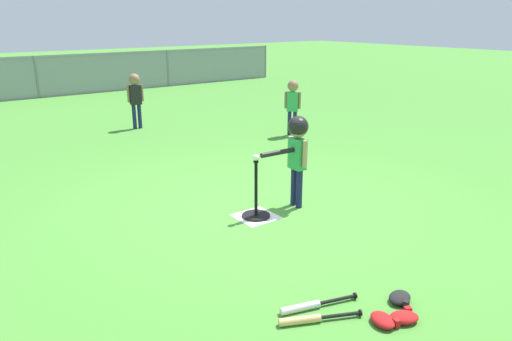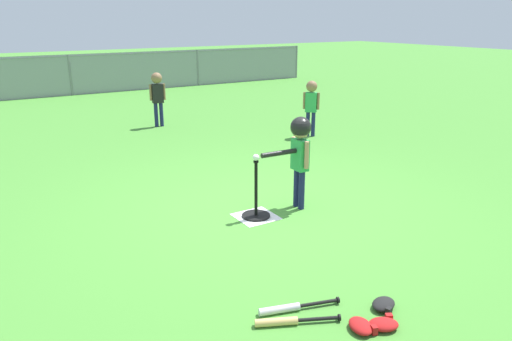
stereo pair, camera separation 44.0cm
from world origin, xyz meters
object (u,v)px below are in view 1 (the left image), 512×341
object	(u,v)px
baseball_on_tee	(256,157)
spare_bat_wood	(309,319)
fielder_near_left	(293,100)
glove_near_bats	(383,320)
batting_tee	(256,208)
glove_by_plate	(404,317)
batter_child	(297,143)
glove_tossed_aside	(400,298)
fielder_deep_right	(135,94)
spare_bat_silver	(308,306)

from	to	relation	value
baseball_on_tee	spare_bat_wood	world-z (taller)	baseball_on_tee
fielder_near_left	glove_near_bats	xyz separation A→B (m)	(-3.40, -4.94, -0.64)
batting_tee	glove_by_plate	size ratio (longest dim) A/B	2.47
spare_bat_wood	glove_by_plate	distance (m)	0.71
glove_by_plate	batter_child	bearing A→B (deg)	68.42
spare_bat_wood	glove_tossed_aside	xyz separation A→B (m)	(0.77, -0.23, 0.01)
glove_near_bats	batter_child	bearing A→B (deg)	64.34
glove_by_plate	glove_near_bats	world-z (taller)	same
fielder_deep_right	spare_bat_silver	size ratio (longest dim) A/B	1.71
spare_bat_wood	glove_by_plate	size ratio (longest dim) A/B	2.25
batting_tee	glove_by_plate	xyz separation A→B (m)	(-0.31, -2.24, -0.07)
baseball_on_tee	glove_near_bats	world-z (taller)	baseball_on_tee
fielder_deep_right	glove_by_plate	xyz separation A→B (m)	(-1.13, -7.34, -0.67)
fielder_near_left	batter_child	bearing A→B (deg)	-130.28
baseball_on_tee	spare_bat_silver	world-z (taller)	baseball_on_tee
spare_bat_wood	glove_by_plate	bearing A→B (deg)	-35.22
fielder_near_left	glove_by_plate	xyz separation A→B (m)	(-3.24, -5.01, -0.64)
baseball_on_tee	glove_near_bats	distance (m)	2.32
batter_child	spare_bat_wood	bearing A→B (deg)	-128.94
batter_child	spare_bat_silver	size ratio (longest dim) A/B	1.70
glove_tossed_aside	spare_bat_silver	bearing A→B (deg)	151.21
fielder_deep_right	glove_by_plate	world-z (taller)	fielder_deep_right
baseball_on_tee	spare_bat_silver	xyz separation A→B (m)	(-0.77, -1.70, -0.67)
glove_by_plate	glove_tossed_aside	xyz separation A→B (m)	(0.19, 0.18, 0.00)
spare_bat_wood	glove_tossed_aside	world-z (taller)	glove_tossed_aside
spare_bat_silver	glove_near_bats	xyz separation A→B (m)	(0.31, -0.47, 0.01)
batter_child	spare_bat_wood	distance (m)	2.44
batter_child	batting_tee	bearing A→B (deg)	177.54
spare_bat_wood	glove_tossed_aside	size ratio (longest dim) A/B	2.32
batter_child	glove_tossed_aside	world-z (taller)	batter_child
spare_bat_silver	fielder_deep_right	bearing A→B (deg)	76.76
batting_tee	glove_near_bats	world-z (taller)	batting_tee
fielder_deep_right	glove_near_bats	bearing A→B (deg)	-100.05
baseball_on_tee	spare_bat_silver	distance (m)	1.99
batter_child	glove_near_bats	size ratio (longest dim) A/B	4.23
spare_bat_silver	glove_near_bats	world-z (taller)	glove_near_bats
spare_bat_wood	batter_child	bearing A→B (deg)	51.06
spare_bat_silver	glove_tossed_aside	size ratio (longest dim) A/B	2.48
glove_tossed_aside	batter_child	bearing A→B (deg)	71.28
batting_tee	fielder_near_left	distance (m)	4.08
glove_near_bats	fielder_near_left	bearing A→B (deg)	55.48
fielder_near_left	glove_tossed_aside	size ratio (longest dim) A/B	4.02
batting_tee	fielder_near_left	xyz separation A→B (m)	(2.94, 2.77, 0.57)
batter_child	fielder_near_left	size ratio (longest dim) A/B	1.05
fielder_near_left	glove_by_plate	world-z (taller)	fielder_near_left
spare_bat_silver	glove_by_plate	size ratio (longest dim) A/B	2.40
spare_bat_wood	glove_tossed_aside	distance (m)	0.80
spare_bat_wood	batting_tee	bearing A→B (deg)	64.11
batting_tee	batter_child	xyz separation A→B (m)	(0.57, -0.02, 0.67)
batting_tee	baseball_on_tee	world-z (taller)	baseball_on_tee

